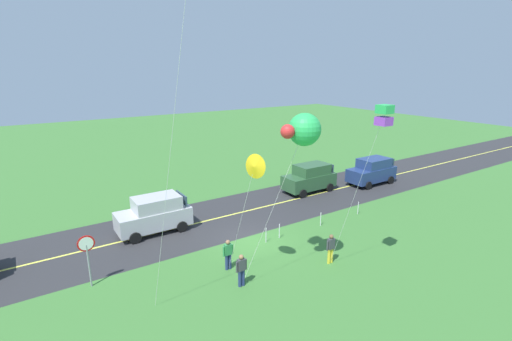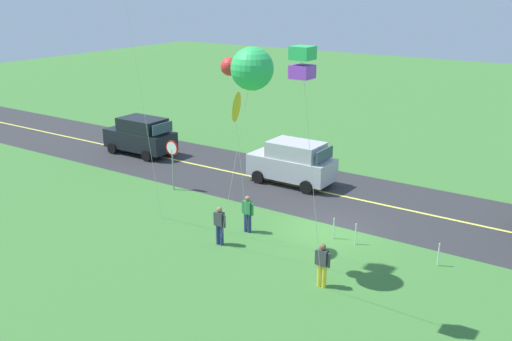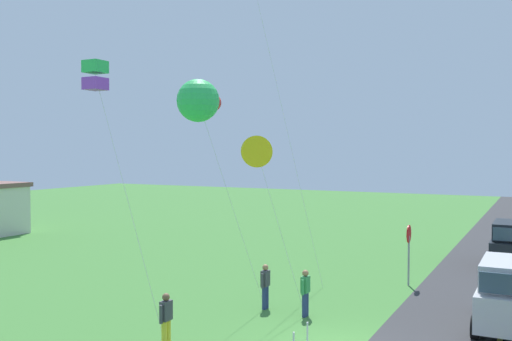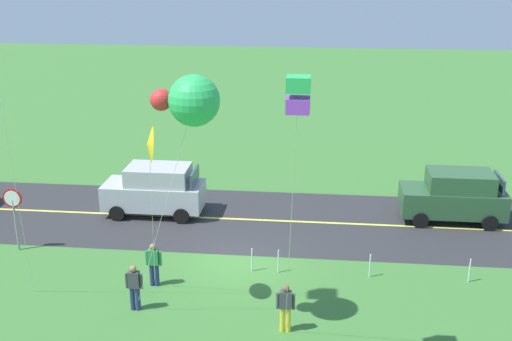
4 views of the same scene
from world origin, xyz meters
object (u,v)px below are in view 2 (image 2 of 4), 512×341
object	(u,v)px
person_adult_companion	(220,224)
kite_yellow_high	(302,63)
car_suv_foreground	(293,162)
stop_sign	(172,155)
person_child_watcher	(322,264)
kite_red_low	(235,107)
person_adult_near	(248,213)
car_parked_east_near	(141,135)
kite_blue_mid	(250,69)

from	to	relation	value
person_adult_companion	kite_yellow_high	world-z (taller)	kite_yellow_high
car_suv_foreground	kite_yellow_high	size ratio (longest dim) A/B	0.53
stop_sign	person_child_watcher	bearing A→B (deg)	157.10
person_adult_companion	kite_red_low	distance (m)	4.83
car_suv_foreground	kite_yellow_high	bearing A→B (deg)	121.17
person_adult_companion	kite_yellow_high	distance (m)	9.26
person_adult_near	kite_yellow_high	xyz separation A→B (m)	(-5.05, 4.62, 7.00)
person_adult_companion	person_child_watcher	size ratio (longest dim) A/B	1.00
person_adult_companion	car_parked_east_near	bearing A→B (deg)	-124.86
kite_yellow_high	person_adult_companion	bearing A→B (deg)	-29.69
kite_red_low	kite_blue_mid	world-z (taller)	kite_blue_mid
kite_blue_mid	stop_sign	bearing A→B (deg)	-31.74
stop_sign	kite_yellow_high	world-z (taller)	kite_yellow_high
car_parked_east_near	kite_yellow_high	xyz separation A→B (m)	(-17.03, 10.57, 6.71)
kite_red_low	car_parked_east_near	bearing A→B (deg)	-30.98
car_suv_foreground	kite_red_low	distance (m)	9.36
person_adult_companion	kite_red_low	bearing A→B (deg)	91.95
car_parked_east_near	kite_yellow_high	world-z (taller)	kite_yellow_high
car_suv_foreground	stop_sign	world-z (taller)	stop_sign
person_adult_near	person_child_watcher	distance (m)	5.28
person_adult_companion	kite_yellow_high	bearing A→B (deg)	58.21
person_adult_companion	kite_red_low	world-z (taller)	kite_red_low
person_adult_near	person_adult_companion	world-z (taller)	same
person_adult_near	kite_red_low	distance (m)	5.05
person_adult_near	kite_blue_mid	xyz separation A→B (m)	(-2.15, 2.88, 6.43)
car_parked_east_near	kite_blue_mid	xyz separation A→B (m)	(-14.13, 8.83, 6.14)
person_adult_near	kite_blue_mid	size ratio (longest dim) A/B	0.20
person_child_watcher	person_adult_companion	bearing A→B (deg)	-3.81
person_adult_companion	kite_red_low	xyz separation A→B (m)	(-0.76, -0.05, 4.77)
kite_blue_mid	kite_yellow_high	distance (m)	3.43
car_parked_east_near	stop_sign	bearing A→B (deg)	147.63
person_adult_near	person_adult_companion	xyz separation A→B (m)	(0.21, 1.63, 0.00)
car_parked_east_near	kite_yellow_high	size ratio (longest dim) A/B	0.53
kite_red_low	kite_blue_mid	bearing A→B (deg)	140.78
kite_red_low	kite_yellow_high	world-z (taller)	kite_yellow_high
car_parked_east_near	person_adult_companion	xyz separation A→B (m)	(-11.77, 7.58, -0.29)
stop_sign	person_adult_near	size ratio (longest dim) A/B	1.60
person_adult_near	person_child_watcher	world-z (taller)	same
car_parked_east_near	person_adult_near	distance (m)	13.38
kite_blue_mid	person_adult_companion	bearing A→B (deg)	-28.00
person_adult_near	kite_blue_mid	distance (m)	7.37
stop_sign	kite_red_low	world-z (taller)	kite_red_low
kite_red_low	kite_yellow_high	size ratio (longest dim) A/B	0.75
kite_yellow_high	kite_blue_mid	bearing A→B (deg)	-31.02
person_adult_near	kite_red_low	xyz separation A→B (m)	(-0.55, 1.57, 4.77)
person_child_watcher	kite_red_low	xyz separation A→B (m)	(4.18, -0.79, 4.77)
car_suv_foreground	stop_sign	distance (m)	6.14
car_suv_foreground	person_adult_companion	world-z (taller)	car_suv_foreground
car_suv_foreground	car_parked_east_near	world-z (taller)	same
kite_yellow_high	person_adult_near	bearing A→B (deg)	-42.50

